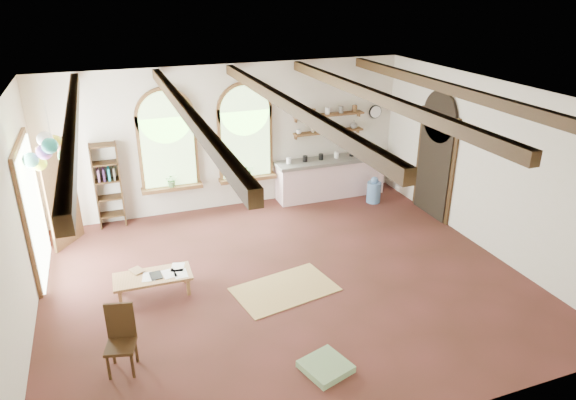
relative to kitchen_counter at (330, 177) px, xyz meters
name	(u,v)px	position (x,y,z in m)	size (l,w,h in m)	color
floor	(286,279)	(-2.30, -3.20, -0.48)	(8.00, 8.00, 0.00)	#582924
ceiling_beams	(285,103)	(-2.30, -3.20, 2.62)	(6.20, 6.80, 0.18)	#3A2412
window_left	(168,144)	(-3.70, 0.23, 1.16)	(1.30, 0.28, 2.20)	brown
window_right	(245,136)	(-2.00, 0.23, 1.16)	(1.30, 0.28, 2.20)	brown
left_doorway	(33,212)	(-6.25, -1.40, 0.67)	(0.10, 1.90, 2.50)	brown
right_doorway	(434,167)	(1.65, -1.70, 0.62)	(0.10, 1.30, 2.40)	black
kitchen_counter	(330,177)	(0.00, 0.00, 0.00)	(2.68, 0.62, 0.94)	silver
wall_shelf_lower	(329,132)	(0.00, 0.18, 1.07)	(1.70, 0.24, 0.04)	brown
wall_shelf_upper	(329,115)	(0.00, 0.18, 1.47)	(1.70, 0.24, 0.04)	brown
wall_clock	(375,112)	(1.25, 0.25, 1.42)	(0.32, 0.32, 0.04)	black
bookshelf	(108,186)	(-5.00, 0.12, 0.42)	(0.53, 0.32, 1.80)	#3A2412
coffee_table	(153,278)	(-4.50, -2.87, -0.16)	(1.26, 0.60, 0.36)	#B57D53
side_chair	(122,352)	(-5.09, -4.55, -0.20)	(0.45, 0.45, 0.95)	#3A2412
floor_mat	(285,289)	(-2.42, -3.49, -0.47)	(1.66, 1.02, 0.02)	tan
floor_cushion	(326,367)	(-2.57, -5.50, -0.43)	(0.57, 0.57, 0.10)	gray
water_jug_a	(374,191)	(0.80, -0.70, -0.20)	(0.32, 0.32, 0.63)	#5682BA
water_jug_b	(368,180)	(1.04, 0.00, -0.20)	(0.33, 0.33, 0.63)	#5682BA
balloon_cluster	(53,154)	(-5.71, -2.04, 1.85)	(0.76, 0.86, 1.15)	white
table_book	(132,273)	(-4.81, -2.68, -0.11)	(0.18, 0.26, 0.02)	olive
tablet	(156,275)	(-4.45, -2.90, -0.11)	(0.19, 0.27, 0.01)	black
potted_plant_left	(172,180)	(-3.70, 0.12, 0.37)	(0.27, 0.23, 0.30)	#598C4C
potted_plant_right	(248,171)	(-2.00, 0.12, 0.37)	(0.27, 0.23, 0.30)	#598C4C
shelf_cup_a	(299,132)	(-0.75, 0.18, 1.14)	(0.12, 0.10, 0.10)	white
shelf_cup_b	(313,130)	(-0.40, 0.18, 1.14)	(0.10, 0.10, 0.09)	beige
shelf_bowl_a	(327,130)	(-0.05, 0.18, 1.12)	(0.22, 0.22, 0.05)	beige
shelf_bowl_b	(340,128)	(0.30, 0.18, 1.12)	(0.20, 0.20, 0.06)	#8C664C
shelf_vase	(354,124)	(0.65, 0.18, 1.19)	(0.18, 0.18, 0.19)	slate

